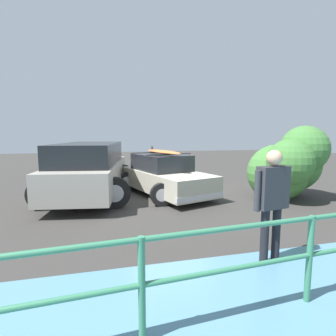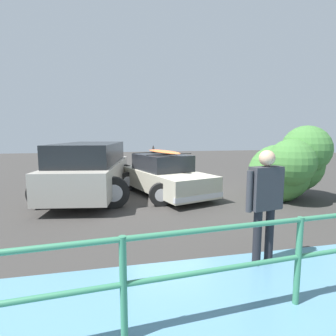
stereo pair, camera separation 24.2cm
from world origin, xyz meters
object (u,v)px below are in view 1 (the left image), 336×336
object	(u,v)px
person_bystander	(272,196)
bush_near_left	(286,167)
sedan_car	(163,175)
suv_car	(90,169)

from	to	relation	value
person_bystander	bush_near_left	xyz separation A→B (m)	(-3.00, -3.51, -0.06)
bush_near_left	sedan_car	bearing A→B (deg)	-22.49
person_bystander	bush_near_left	bearing A→B (deg)	-130.51
suv_car	sedan_car	bearing A→B (deg)	174.43
suv_car	bush_near_left	distance (m)	6.12
suv_car	bush_near_left	world-z (taller)	bush_near_left
sedan_car	person_bystander	size ratio (longest dim) A/B	2.45
bush_near_left	suv_car	bearing A→B (deg)	-16.13
person_bystander	suv_car	bearing A→B (deg)	-61.04
sedan_car	suv_car	xyz separation A→B (m)	(2.32, -0.23, 0.27)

